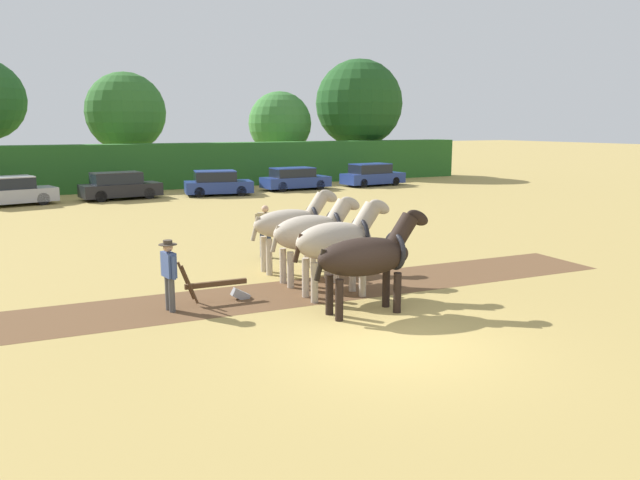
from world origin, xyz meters
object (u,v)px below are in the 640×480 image
at_px(tree_right, 280,123).
at_px(draft_horse_trail_right, 292,224).
at_px(parked_car_far_right, 372,175).
at_px(farmer_beside_team, 265,227).
at_px(draft_horse_lead_left, 369,256).
at_px(draft_horse_lead_right, 338,241).
at_px(parked_car_center_left, 9,192).
at_px(draft_horse_trail_left, 313,232).
at_px(parked_car_center_right, 218,183).
at_px(tree_center_right, 126,112).
at_px(farmer_at_plow, 169,270).
at_px(parked_car_right, 295,179).
at_px(parked_car_center, 119,186).
at_px(tree_far_right, 359,103).
at_px(plow, 222,288).

height_order(tree_right, draft_horse_trail_right, tree_right).
xyz_separation_m(tree_right, parked_car_far_right, (2.78, -9.29, -3.56)).
height_order(farmer_beside_team, parked_car_far_right, farmer_beside_team).
xyz_separation_m(draft_horse_lead_left, draft_horse_lead_right, (0.09, 1.53, 0.09)).
distance_m(draft_horse_lead_right, parked_car_center_left, 24.35).
distance_m(draft_horse_lead_right, draft_horse_trail_left, 1.53).
xyz_separation_m(draft_horse_lead_left, parked_car_center_right, (4.91, 24.55, -0.60)).
bearing_deg(parked_car_far_right, draft_horse_trail_left, -130.19).
bearing_deg(draft_horse_lead_right, tree_center_right, 91.17).
height_order(draft_horse_trail_right, farmer_at_plow, draft_horse_trail_right).
distance_m(tree_center_right, draft_horse_trail_right, 29.47).
xyz_separation_m(tree_right, parked_car_center_left, (-20.03, -9.49, -3.56)).
relative_size(tree_center_right, parked_car_right, 1.74).
bearing_deg(parked_car_center_left, parked_car_right, -10.23).
bearing_deg(tree_center_right, farmer_at_plow, -99.86).
height_order(tree_right, parked_car_center_left, tree_right).
height_order(tree_center_right, draft_horse_lead_right, tree_center_right).
height_order(parked_car_center_left, parked_car_center, parked_car_center).
relative_size(tree_center_right, farmer_at_plow, 4.71).
bearing_deg(draft_horse_lead_left, draft_horse_lead_right, 90.30).
height_order(tree_far_right, plow, tree_far_right).
bearing_deg(tree_right, draft_horse_lead_right, -112.35).
relative_size(farmer_at_plow, farmer_beside_team, 0.98).
height_order(draft_horse_lead_left, draft_horse_trail_left, draft_horse_lead_left).
distance_m(tree_far_right, farmer_beside_team, 33.39).
relative_size(farmer_beside_team, parked_car_right, 0.38).
distance_m(draft_horse_lead_right, parked_car_right, 25.94).
bearing_deg(draft_horse_lead_left, parked_car_center_right, 82.46).
bearing_deg(draft_horse_lead_left, parked_car_far_right, 60.67).
height_order(tree_far_right, farmer_at_plow, tree_far_right).
distance_m(draft_horse_trail_right, plow, 3.75).
bearing_deg(parked_car_center_right, parked_car_right, 19.59).
height_order(plow, parked_car_center_left, parked_car_center_left).
bearing_deg(tree_center_right, farmer_beside_team, -92.57).
relative_size(parked_car_right, parked_car_far_right, 0.98).
xyz_separation_m(draft_horse_trail_left, parked_car_center, (-0.89, 22.22, -0.63)).
distance_m(draft_horse_trail_left, farmer_at_plow, 4.21).
distance_m(parked_car_center_left, parked_car_center, 5.69).
bearing_deg(plow, draft_horse_lead_left, -39.65).
bearing_deg(tree_center_right, parked_car_center_right, -70.09).
distance_m(tree_far_right, draft_horse_trail_right, 35.01).
xyz_separation_m(draft_horse_lead_right, draft_horse_trail_right, (0.20, 3.06, -0.02)).
bearing_deg(draft_horse_lead_left, tree_far_right, 62.40).
xyz_separation_m(tree_far_right, farmer_beside_team, (-19.82, -26.42, -4.94)).
height_order(farmer_beside_team, parked_car_center_left, farmer_beside_team).
height_order(plow, farmer_at_plow, farmer_at_plow).
bearing_deg(parked_car_center_left, tree_right, 14.11).
distance_m(tree_right, parked_car_far_right, 10.33).
relative_size(plow, parked_car_center_right, 0.41).
distance_m(draft_horse_trail_right, farmer_beside_team, 2.09).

